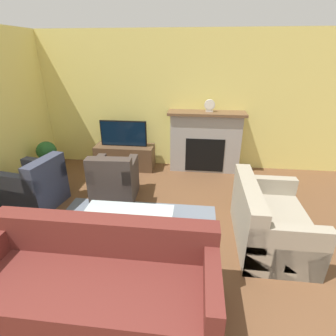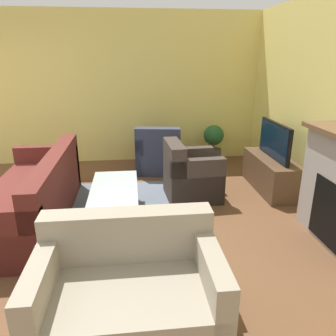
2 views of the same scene
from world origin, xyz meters
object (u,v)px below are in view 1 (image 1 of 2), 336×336
at_px(armchair_by_window, 36,188).
at_px(potted_plant, 48,157).
at_px(tv, 124,133).
at_px(mantel_clock, 210,105).
at_px(couch_sectional, 98,283).
at_px(coffee_table, 127,216).
at_px(armchair_accent, 114,182).
at_px(couch_loveseat, 268,223).

relative_size(armchair_by_window, potted_plant, 1.24).
relative_size(tv, mantel_clock, 4.10).
bearing_deg(couch_sectional, potted_plant, 126.44).
relative_size(coffee_table, mantel_clock, 4.97).
distance_m(tv, armchair_accent, 1.36).
xyz_separation_m(armchair_accent, coffee_table, (0.50, -1.04, 0.06)).
bearing_deg(coffee_table, couch_sectional, -92.01).
height_order(potted_plant, mantel_clock, mantel_clock).
distance_m(armchair_by_window, potted_plant, 1.13).
relative_size(couch_sectional, armchair_accent, 2.76).
relative_size(tv, potted_plant, 1.35).
relative_size(couch_loveseat, mantel_clock, 5.60).
distance_m(couch_loveseat, mantel_clock, 2.59).
bearing_deg(armchair_by_window, couch_sectional, 53.69).
distance_m(couch_sectional, coffee_table, 1.00).
bearing_deg(potted_plant, tv, 21.30).
relative_size(couch_sectional, couch_loveseat, 1.73).
distance_m(couch_sectional, potted_plant, 3.42).
bearing_deg(potted_plant, armchair_by_window, -70.55).
bearing_deg(couch_sectional, couch_loveseat, 32.66).
xyz_separation_m(couch_loveseat, coffee_table, (-1.80, -0.18, 0.08)).
bearing_deg(mantel_clock, armchair_by_window, -147.72).
bearing_deg(potted_plant, mantel_clock, 12.21).
bearing_deg(potted_plant, coffee_table, -40.38).
bearing_deg(armchair_by_window, couch_loveseat, 90.90).
bearing_deg(mantel_clock, couch_loveseat, -71.61).
xyz_separation_m(couch_loveseat, armchair_accent, (-2.30, 0.85, 0.01)).
bearing_deg(couch_loveseat, coffee_table, 95.80).
distance_m(armchair_by_window, coffee_table, 1.83).
xyz_separation_m(armchair_accent, potted_plant, (-1.57, 0.72, 0.09)).
relative_size(tv, couch_sectional, 0.42).
distance_m(couch_loveseat, potted_plant, 4.17).
relative_size(tv, armchair_by_window, 1.09).
height_order(couch_sectional, armchair_by_window, same).
xyz_separation_m(potted_plant, mantel_clock, (3.12, 0.67, 0.95)).
height_order(armchair_by_window, coffee_table, armchair_by_window).
height_order(couch_sectional, potted_plant, couch_sectional).
bearing_deg(potted_plant, couch_sectional, -53.56).
relative_size(couch_sectional, potted_plant, 3.19).
height_order(couch_loveseat, mantel_clock, mantel_clock).
bearing_deg(tv, armchair_by_window, -122.73).
bearing_deg(couch_sectional, coffee_table, 87.99).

